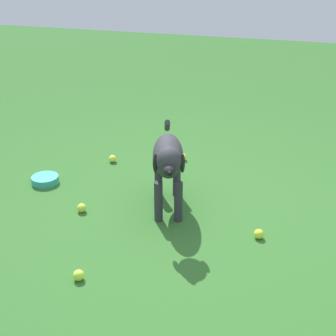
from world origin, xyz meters
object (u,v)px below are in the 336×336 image
Objects in this scene: tennis_ball_0 at (82,208)px; tennis_ball_2 at (259,234)px; tennis_ball_4 at (183,157)px; tennis_ball_1 at (113,159)px; tennis_ball_3 at (79,275)px; water_bowl at (45,180)px; dog at (168,160)px.

tennis_ball_0 is 1.28m from tennis_ball_2.
tennis_ball_0 is at bearing -113.11° from tennis_ball_4.
tennis_ball_3 is at bearing -74.03° from tennis_ball_1.
tennis_ball_2 is at bearing 1.45° from tennis_ball_0.
tennis_ball_4 is at bearing 20.65° from tennis_ball_1.
tennis_ball_1 is at bearing 98.02° from tennis_ball_0.
tennis_ball_3 is (-0.95, -0.74, 0.00)m from tennis_ball_2.
tennis_ball_2 is 1.80m from water_bowl.
dog is 13.51× the size of tennis_ball_0.
tennis_ball_2 is 0.30× the size of water_bowl.
tennis_ball_1 is 1.64m from tennis_ball_3.
tennis_ball_4 is 1.22m from water_bowl.
tennis_ball_0 is 1.00× the size of tennis_ball_1.
tennis_ball_0 is 1.18m from tennis_ball_4.
tennis_ball_0 and tennis_ball_2 have the same top height.
tennis_ball_1 is 0.65m from water_bowl.
dog reaches higher than tennis_ball_2.
tennis_ball_4 is at bearing 66.89° from tennis_ball_0.
tennis_ball_3 is at bearing -141.99° from tennis_ball_2.
tennis_ball_4 is at bearing 170.67° from dog.
dog is 13.51× the size of tennis_ball_1.
tennis_ball_3 is (0.45, -1.58, 0.00)m from tennis_ball_1.
dog is at bearing -6.96° from water_bowl.
tennis_ball_0 and tennis_ball_4 have the same top height.
tennis_ball_2 is at bearing -52.37° from tennis_ball_4.
tennis_ball_0 is at bearing 114.87° from tennis_ball_3.
tennis_ball_2 is 1.21m from tennis_ball_3.
tennis_ball_1 and tennis_ball_4 have the same top height.
tennis_ball_2 and tennis_ball_3 have the same top height.
tennis_ball_3 is (0.33, -0.71, 0.00)m from tennis_ball_0.
tennis_ball_0 is at bearing -81.98° from tennis_ball_1.
water_bowl is (-1.77, 0.30, -0.00)m from tennis_ball_2.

